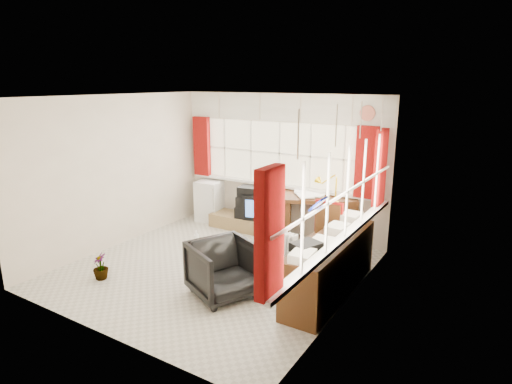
# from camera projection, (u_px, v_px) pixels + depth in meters

# --- Properties ---
(ground) EXTENTS (4.00, 4.00, 0.00)m
(ground) POSITION_uv_depth(u_px,v_px,m) (215.00, 269.00, 6.35)
(ground) COLOR beige
(ground) RESTS_ON ground
(room_walls) EXTENTS (4.00, 4.00, 4.00)m
(room_walls) POSITION_uv_depth(u_px,v_px,m) (212.00, 170.00, 5.97)
(room_walls) COLOR beige
(room_walls) RESTS_ON ground
(window_back) EXTENTS (3.70, 0.12, 3.60)m
(window_back) POSITION_uv_depth(u_px,v_px,m) (278.00, 181.00, 7.71)
(window_back) COLOR #F2E6BF
(window_back) RESTS_ON room_walls
(window_right) EXTENTS (0.12, 3.70, 3.60)m
(window_right) POSITION_uv_depth(u_px,v_px,m) (343.00, 232.00, 5.12)
(window_right) COLOR #F2E6BF
(window_right) RESTS_ON room_walls
(curtains) EXTENTS (3.83, 3.83, 1.15)m
(curtains) POSITION_uv_depth(u_px,v_px,m) (301.00, 169.00, 6.27)
(curtains) COLOR maroon
(curtains) RESTS_ON room_walls
(overhead_cabinets) EXTENTS (3.98, 3.98, 0.48)m
(overhead_cabinets) POSITION_uv_depth(u_px,v_px,m) (308.00, 114.00, 6.09)
(overhead_cabinets) COLOR white
(overhead_cabinets) RESTS_ON room_walls
(desk) EXTENTS (1.60, 1.24, 0.86)m
(desk) POSITION_uv_depth(u_px,v_px,m) (313.00, 216.00, 7.33)
(desk) COLOR #4A2311
(desk) RESTS_ON ground
(desk_lamp) EXTENTS (0.19, 0.17, 0.46)m
(desk_lamp) POSITION_uv_depth(u_px,v_px,m) (336.00, 183.00, 6.69)
(desk_lamp) COLOR yellow
(desk_lamp) RESTS_ON desk
(task_chair) EXTENTS (0.46, 0.48, 1.04)m
(task_chair) POSITION_uv_depth(u_px,v_px,m) (325.00, 235.00, 6.16)
(task_chair) COLOR black
(task_chair) RESTS_ON ground
(office_chair) EXTENTS (1.05, 1.04, 0.73)m
(office_chair) POSITION_uv_depth(u_px,v_px,m) (224.00, 269.00, 5.47)
(office_chair) COLOR black
(office_chair) RESTS_ON ground
(radiator) EXTENTS (0.45, 0.26, 0.63)m
(radiator) POSITION_uv_depth(u_px,v_px,m) (284.00, 257.00, 6.14)
(radiator) COLOR white
(radiator) RESTS_ON ground
(credenza) EXTENTS (0.50, 2.00, 0.85)m
(credenza) POSITION_uv_depth(u_px,v_px,m) (330.00, 265.00, 5.54)
(credenza) COLOR #4A2311
(credenza) RESTS_ON ground
(file_tray) EXTENTS (0.36, 0.40, 0.11)m
(file_tray) POSITION_uv_depth(u_px,v_px,m) (306.00, 247.00, 5.04)
(file_tray) COLOR black
(file_tray) RESTS_ON credenza
(tv_bench) EXTENTS (1.40, 0.50, 0.25)m
(tv_bench) POSITION_uv_depth(u_px,v_px,m) (246.00, 223.00, 8.01)
(tv_bench) COLOR #987C4C
(tv_bench) RESTS_ON ground
(crt_tv) EXTENTS (0.61, 0.58, 0.47)m
(crt_tv) POSITION_uv_depth(u_px,v_px,m) (260.00, 206.00, 7.84)
(crt_tv) COLOR black
(crt_tv) RESTS_ON tv_bench
(hifi_stack) EXTENTS (0.61, 0.45, 0.59)m
(hifi_stack) POSITION_uv_depth(u_px,v_px,m) (252.00, 203.00, 7.85)
(hifi_stack) COLOR black
(hifi_stack) RESTS_ON tv_bench
(mini_fridge) EXTENTS (0.52, 0.52, 0.80)m
(mini_fridge) POSITION_uv_depth(u_px,v_px,m) (210.00, 201.00, 8.47)
(mini_fridge) COLOR white
(mini_fridge) RESTS_ON ground
(spray_bottle_a) EXTENTS (0.15, 0.15, 0.28)m
(spray_bottle_a) POSITION_uv_depth(u_px,v_px,m) (196.00, 238.00, 7.18)
(spray_bottle_a) COLOR white
(spray_bottle_a) RESTS_ON ground
(spray_bottle_b) EXTENTS (0.12, 0.12, 0.19)m
(spray_bottle_b) POSITION_uv_depth(u_px,v_px,m) (257.00, 238.00, 7.30)
(spray_bottle_b) COLOR #91D8D1
(spray_bottle_b) RESTS_ON ground
(flower_vase) EXTENTS (0.28, 0.28, 0.37)m
(flower_vase) POSITION_uv_depth(u_px,v_px,m) (101.00, 266.00, 5.98)
(flower_vase) COLOR black
(flower_vase) RESTS_ON ground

